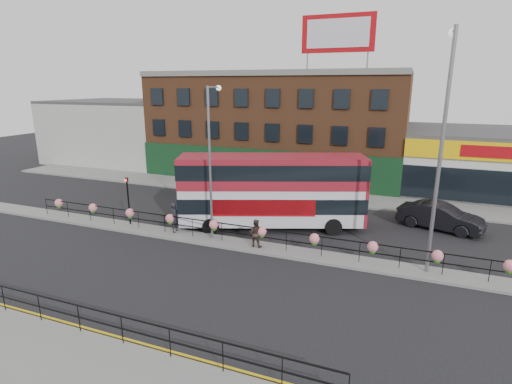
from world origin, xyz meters
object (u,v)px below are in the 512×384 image
(car, at_px, (440,217))
(pedestrian_b, at_px, (256,233))
(double_decker_bus, at_px, (273,184))
(lamp_column_west, at_px, (211,151))
(pedestrian_a, at_px, (175,217))
(lamp_column_east, at_px, (443,133))

(car, xyz_separation_m, pedestrian_b, (-9.99, -7.42, 0.11))
(double_decker_bus, relative_size, lamp_column_west, 1.34)
(car, bearing_deg, pedestrian_a, 131.00)
(double_decker_bus, bearing_deg, lamp_column_west, -129.36)
(double_decker_bus, distance_m, pedestrian_b, 4.20)
(pedestrian_b, relative_size, lamp_column_west, 0.18)
(lamp_column_west, bearing_deg, pedestrian_b, -9.08)
(pedestrian_a, xyz_separation_m, pedestrian_b, (5.59, -0.36, -0.13))
(car, relative_size, lamp_column_east, 0.48)
(double_decker_bus, height_order, car, double_decker_bus)
(car, xyz_separation_m, pedestrian_a, (-15.58, -7.07, 0.24))
(pedestrian_a, xyz_separation_m, lamp_column_west, (2.66, 0.11, 4.37))
(pedestrian_b, distance_m, lamp_column_east, 10.92)
(pedestrian_a, distance_m, pedestrian_b, 5.61)
(pedestrian_b, height_order, lamp_column_west, lamp_column_west)
(car, relative_size, pedestrian_b, 3.37)
(pedestrian_a, height_order, lamp_column_east, lamp_column_east)
(lamp_column_west, bearing_deg, lamp_column_east, 0.05)
(lamp_column_west, bearing_deg, double_decker_bus, 50.64)
(car, distance_m, lamp_column_east, 9.30)
(lamp_column_west, bearing_deg, pedestrian_a, -177.58)
(car, xyz_separation_m, lamp_column_east, (-0.88, -6.95, 6.12))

